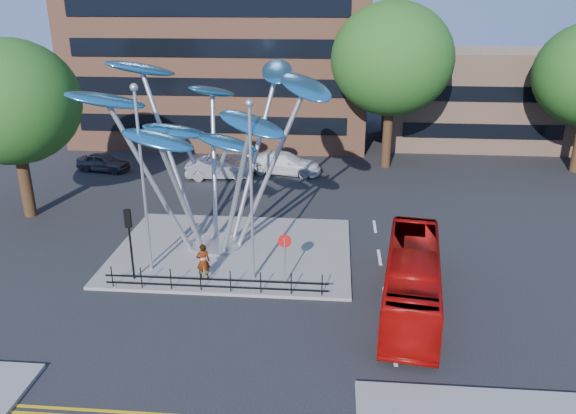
# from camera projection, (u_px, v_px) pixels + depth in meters

# --- Properties ---
(ground) EXTENTS (120.00, 120.00, 0.00)m
(ground) POSITION_uv_depth(u_px,v_px,m) (231.00, 315.00, 23.30)
(ground) COLOR black
(ground) RESTS_ON ground
(traffic_island) EXTENTS (12.00, 9.00, 0.15)m
(traffic_island) POSITION_uv_depth(u_px,v_px,m) (233.00, 251.00, 28.94)
(traffic_island) COLOR slate
(traffic_island) RESTS_ON ground
(low_building_near) EXTENTS (15.00, 8.00, 8.00)m
(low_building_near) POSITION_uv_depth(u_px,v_px,m) (474.00, 98.00, 48.52)
(low_building_near) COLOR tan
(low_building_near) RESTS_ON ground
(tree_right) EXTENTS (8.80, 8.80, 12.11)m
(tree_right) POSITION_uv_depth(u_px,v_px,m) (392.00, 59.00, 40.26)
(tree_right) COLOR black
(tree_right) RESTS_ON ground
(tree_left) EXTENTS (7.60, 7.60, 10.32)m
(tree_left) POSITION_uv_depth(u_px,v_px,m) (11.00, 102.00, 31.28)
(tree_left) COLOR black
(tree_left) RESTS_ON ground
(leaf_sculpture) EXTENTS (12.72, 9.54, 9.51)m
(leaf_sculpture) POSITION_uv_depth(u_px,v_px,m) (209.00, 117.00, 27.22)
(leaf_sculpture) COLOR #9EA0A5
(leaf_sculpture) RESTS_ON traffic_island
(street_lamp_left) EXTENTS (0.36, 0.36, 8.80)m
(street_lamp_left) POSITION_uv_depth(u_px,v_px,m) (141.00, 165.00, 25.00)
(street_lamp_left) COLOR #9EA0A5
(street_lamp_left) RESTS_ON traffic_island
(street_lamp_right) EXTENTS (0.36, 0.36, 8.30)m
(street_lamp_right) POSITION_uv_depth(u_px,v_px,m) (251.00, 177.00, 24.23)
(street_lamp_right) COLOR #9EA0A5
(street_lamp_right) RESTS_ON traffic_island
(traffic_light_island) EXTENTS (0.28, 0.18, 3.42)m
(traffic_light_island) POSITION_uv_depth(u_px,v_px,m) (129.00, 230.00, 25.09)
(traffic_light_island) COLOR black
(traffic_light_island) RESTS_ON traffic_island
(no_entry_sign_island) EXTENTS (0.60, 0.10, 2.45)m
(no_entry_sign_island) POSITION_uv_depth(u_px,v_px,m) (285.00, 251.00, 24.84)
(no_entry_sign_island) COLOR #9EA0A5
(no_entry_sign_island) RESTS_ON traffic_island
(pedestrian_railing_front) EXTENTS (10.00, 0.06, 1.00)m
(pedestrian_railing_front) POSITION_uv_depth(u_px,v_px,m) (216.00, 283.00, 24.77)
(pedestrian_railing_front) COLOR black
(pedestrian_railing_front) RESTS_ON traffic_island
(red_bus) EXTENTS (3.41, 9.41, 2.56)m
(red_bus) POSITION_uv_depth(u_px,v_px,m) (412.00, 279.00, 23.56)
(red_bus) COLOR #A20907
(red_bus) RESTS_ON ground
(pedestrian) EXTENTS (0.74, 0.60, 1.74)m
(pedestrian) POSITION_uv_depth(u_px,v_px,m) (203.00, 262.00, 25.66)
(pedestrian) COLOR gray
(pedestrian) RESTS_ON traffic_island
(parked_car_left) EXTENTS (4.13, 2.22, 1.34)m
(parked_car_left) POSITION_uv_depth(u_px,v_px,m) (103.00, 162.00, 41.89)
(parked_car_left) COLOR #393A40
(parked_car_left) RESTS_ON ground
(parked_car_mid) EXTENTS (4.96, 2.20, 1.58)m
(parked_car_mid) POSITION_uv_depth(u_px,v_px,m) (220.00, 168.00, 40.12)
(parked_car_mid) COLOR #B1B2B9
(parked_car_mid) RESTS_ON ground
(parked_car_right) EXTENTS (5.67, 3.06, 1.56)m
(parked_car_right) POSITION_uv_depth(u_px,v_px,m) (284.00, 163.00, 41.29)
(parked_car_right) COLOR silver
(parked_car_right) RESTS_ON ground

